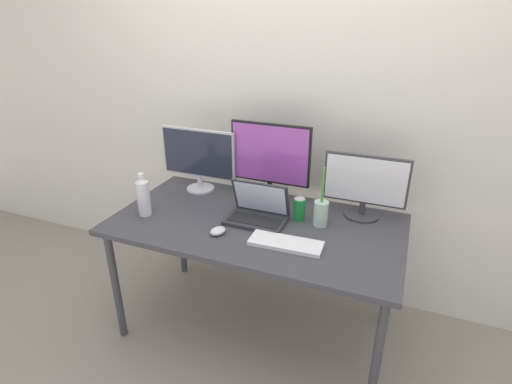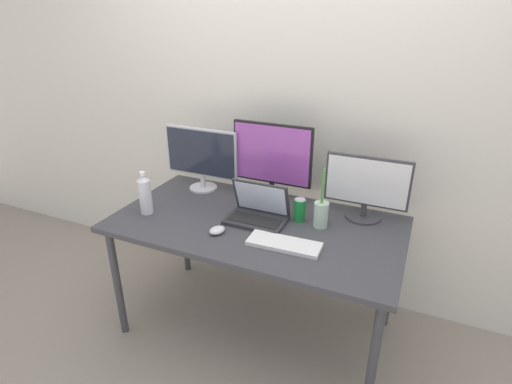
% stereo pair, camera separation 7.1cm
% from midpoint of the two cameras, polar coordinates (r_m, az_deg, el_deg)
% --- Properties ---
extents(ground_plane, '(16.00, 16.00, 0.00)m').
position_cam_midpoint_polar(ground_plane, '(2.62, -0.82, -18.70)').
color(ground_plane, gray).
extents(wall_back, '(7.00, 0.08, 2.60)m').
position_cam_midpoint_polar(wall_back, '(2.51, 4.30, 13.14)').
color(wall_back, silver).
rests_on(wall_back, ground).
extents(work_desk, '(1.57, 0.82, 0.74)m').
position_cam_midpoint_polar(work_desk, '(2.21, -0.92, -5.71)').
color(work_desk, '#424247').
rests_on(work_desk, ground).
extents(monitor_left, '(0.49, 0.18, 0.40)m').
position_cam_midpoint_polar(monitor_left, '(2.52, -9.03, 4.97)').
color(monitor_left, silver).
rests_on(monitor_left, work_desk).
extents(monitor_center, '(0.49, 0.17, 0.47)m').
position_cam_midpoint_polar(monitor_center, '(2.35, 1.16, 4.90)').
color(monitor_center, black).
rests_on(monitor_center, work_desk).
extents(monitor_right, '(0.45, 0.19, 0.36)m').
position_cam_midpoint_polar(monitor_right, '(2.23, 14.43, 0.98)').
color(monitor_right, '#38383D').
rests_on(monitor_right, work_desk).
extents(laptop_silver, '(0.32, 0.21, 0.22)m').
position_cam_midpoint_polar(laptop_silver, '(2.17, -0.57, -2.85)').
color(laptop_silver, '#2D2D33').
rests_on(laptop_silver, work_desk).
extents(keyboard_main, '(0.37, 0.15, 0.02)m').
position_cam_midpoint_polar(keyboard_main, '(1.97, 3.25, -7.34)').
color(keyboard_main, white).
rests_on(keyboard_main, work_desk).
extents(mouse_by_keyboard, '(0.09, 0.11, 0.03)m').
position_cam_midpoint_polar(mouse_by_keyboard, '(2.07, -6.45, -5.56)').
color(mouse_by_keyboard, silver).
rests_on(mouse_by_keyboard, work_desk).
extents(water_bottle, '(0.07, 0.07, 0.25)m').
position_cam_midpoint_polar(water_bottle, '(2.31, -16.64, -0.57)').
color(water_bottle, silver).
rests_on(water_bottle, work_desk).
extents(soda_can_near_keyboard, '(0.07, 0.07, 0.13)m').
position_cam_midpoint_polar(soda_can_near_keyboard, '(2.19, 5.28, -2.44)').
color(soda_can_near_keyboard, '#197F33').
rests_on(soda_can_near_keyboard, work_desk).
extents(bamboo_vase, '(0.08, 0.08, 0.33)m').
position_cam_midpoint_polar(bamboo_vase, '(2.14, 8.31, -2.90)').
color(bamboo_vase, '#B2D1B7').
rests_on(bamboo_vase, work_desk).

